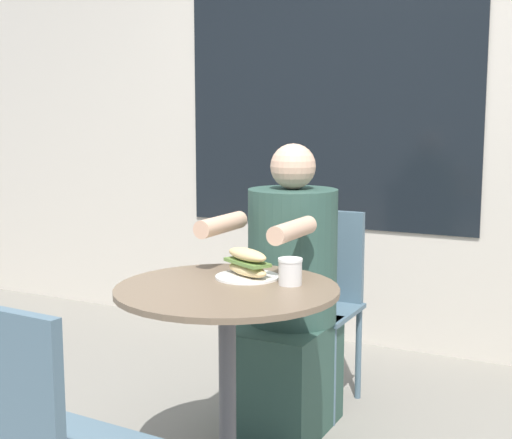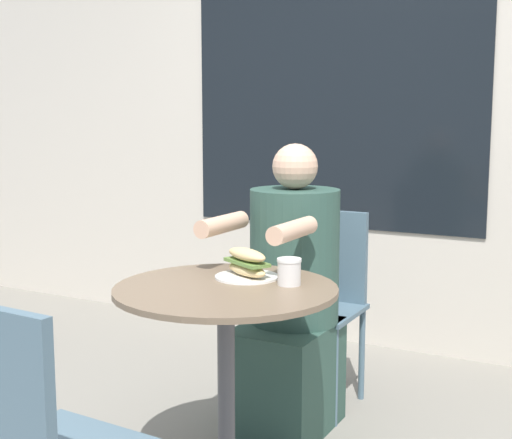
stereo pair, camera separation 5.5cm
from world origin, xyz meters
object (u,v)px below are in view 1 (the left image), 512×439
at_px(seated_diner, 288,308).
at_px(sandwich_on_plate, 247,265).
at_px(diner_chair, 320,288).
at_px(drink_cup, 290,271).
at_px(cafe_table, 227,342).

height_order(seated_diner, sandwich_on_plate, seated_diner).
bearing_deg(diner_chair, drink_cup, 104.69).
distance_m(seated_diner, sandwich_on_plate, 0.50).
relative_size(cafe_table, seated_diner, 0.64).
height_order(cafe_table, sandwich_on_plate, sandwich_on_plate).
distance_m(diner_chair, seated_diner, 0.35).
bearing_deg(drink_cup, cafe_table, -145.54).
relative_size(cafe_table, diner_chair, 0.87).
distance_m(sandwich_on_plate, drink_cup, 0.18).
bearing_deg(cafe_table, sandwich_on_plate, 90.94).
xyz_separation_m(sandwich_on_plate, drink_cup, (0.18, -0.02, 0.00)).
distance_m(seated_diner, drink_cup, 0.57).
bearing_deg(seated_diner, cafe_table, 93.31).
xyz_separation_m(cafe_table, drink_cup, (0.18, 0.12, 0.24)).
bearing_deg(drink_cup, diner_chair, 104.80).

